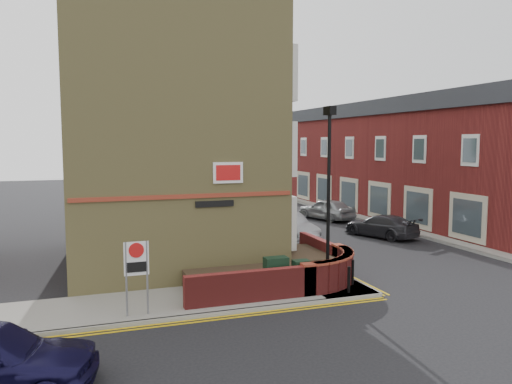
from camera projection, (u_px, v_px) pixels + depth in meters
The scene contains 27 objects.
ground at pixel (299, 306), 15.90m from camera, with size 120.00×120.00×0.00m, color black.
pavement_corner at pixel (182, 301), 16.16m from camera, with size 13.00×3.00×0.12m, color gray.
pavement_main at pixel (225, 224), 31.59m from camera, with size 2.00×32.00×0.12m, color gray.
pavement_far at pixel (401, 222), 32.35m from camera, with size 4.00×40.00×0.12m, color gray.
kerb_side at pixel (191, 317), 14.75m from camera, with size 13.00×0.15×0.12m, color gray.
kerb_main_near at pixel (240, 223), 31.91m from camera, with size 0.15×32.00×0.12m, color gray.
kerb_main_far at pixel (374, 223), 31.70m from camera, with size 0.15×40.00×0.12m, color gray.
yellow_lines_side at pixel (193, 321), 14.52m from camera, with size 13.00×0.28×0.01m, color gold.
yellow_lines_main at pixel (244, 223), 32.00m from camera, with size 0.28×32.00×0.01m, color gold.
corner_building at pixel (167, 119), 21.87m from camera, with size 8.95×10.40×13.60m.
garden_wall at pixel (272, 285), 18.25m from camera, with size 6.80×6.00×1.20m, color maroon, non-canonical shape.
lamppost at pixel (329, 196), 17.22m from camera, with size 0.25×0.50×6.30m.
utility_cabinet_large at pixel (276, 275), 16.95m from camera, with size 0.80×0.45×1.20m, color black.
utility_cabinet_small at pixel (301, 276), 16.93m from camera, with size 0.55×0.40×1.10m, color black.
bollard_near at pixel (349, 280), 16.87m from camera, with size 0.11×0.11×0.90m, color black.
bollard_far at pixel (352, 272), 17.82m from camera, with size 0.11×0.11×0.90m, color black.
zone_sign at pixel (137, 264), 14.57m from camera, with size 0.72×0.07×2.20m.
far_terrace at pixel (387, 158), 36.20m from camera, with size 5.40×30.40×8.00m.
far_terrace_cream at pixel (279, 152), 55.95m from camera, with size 5.40×12.40×8.00m.
tree_near at pixel (234, 151), 29.29m from camera, with size 3.64×3.65×6.70m.
tree_mid at pixel (203, 142), 36.76m from camera, with size 4.03×4.03×7.42m.
tree_far at pixel (182, 145), 44.31m from camera, with size 3.81×3.81×7.00m.
traffic_light_assembly at pixel (199, 173), 39.91m from camera, with size 0.20×0.16×4.20m.
silver_car_near at pixel (287, 226), 26.57m from camera, with size 1.56×4.46×1.47m, color gray.
red_car_main at pixel (262, 212), 32.33m from camera, with size 2.20×4.76×1.32m, color #8F350F.
grey_car_far at pixel (381, 226), 27.42m from camera, with size 1.74×4.27×1.24m, color #2D2D32.
silver_car_far at pixel (327, 209), 33.52m from camera, with size 1.70×4.22×1.44m, color #93989A.
Camera 1 is at (-6.38, -14.15, 5.21)m, focal length 35.00 mm.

